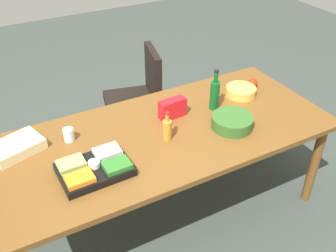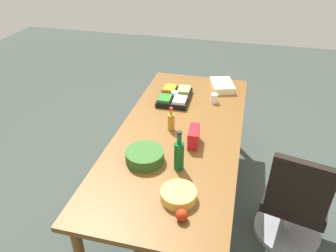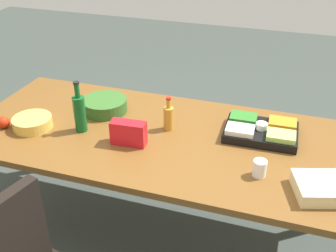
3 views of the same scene
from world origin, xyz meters
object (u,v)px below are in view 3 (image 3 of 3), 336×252
conference_table (161,145)px  paper_cup (260,168)px  chip_bowl (32,123)px  dressing_bottle (168,117)px  chip_bag_red (129,133)px  wine_bottle (80,112)px  apple_red (3,122)px  salad_bowl (105,105)px  veggie_tray (261,131)px  sheet_cake (329,188)px

conference_table → paper_cup: (-0.60, 0.22, 0.11)m
paper_cup → chip_bowl: 1.38m
dressing_bottle → chip_bag_red: size_ratio=1.07×
wine_bottle → chip_bowl: 0.32m
chip_bag_red → wine_bottle: (0.33, -0.05, 0.05)m
paper_cup → apple_red: size_ratio=1.18×
salad_bowl → dressing_bottle: (-0.47, 0.09, 0.04)m
salad_bowl → wine_bottle: (0.03, 0.27, 0.08)m
chip_bag_red → chip_bowl: size_ratio=0.84×
paper_cup → chip_bowl: (1.38, -0.06, -0.01)m
apple_red → veggie_tray: bearing=-165.4°
wine_bottle → apple_red: bearing=14.6°
conference_table → chip_bag_red: 0.25m
dressing_bottle → chip_bag_red: bearing=53.9°
conference_table → sheet_cake: 0.98m
wine_bottle → sheet_cake: bearing=173.3°
conference_table → dressing_bottle: (-0.02, -0.08, 0.15)m
veggie_tray → chip_bowl: bearing=14.0°
chip_bag_red → chip_bowl: (0.63, 0.02, -0.04)m
conference_table → paper_cup: 0.65m
conference_table → salad_bowl: bearing=-20.7°
chip_bag_red → sheet_cake: bearing=173.8°
salad_bowl → dressing_bottle: bearing=169.1°
paper_cup → salad_bowl: bearing=-20.4°
paper_cup → veggie_tray: size_ratio=0.21×
salad_bowl → sheet_cake: size_ratio=0.91×
chip_bag_red → sheet_cake: size_ratio=0.62×
salad_bowl → chip_bag_red: size_ratio=1.45×
sheet_cake → chip_bowl: 1.71m
veggie_tray → apple_red: (1.51, 0.39, 0.00)m
paper_cup → wine_bottle: size_ratio=0.28×
salad_bowl → dressing_bottle: dressing_bottle is taller
paper_cup → wine_bottle: wine_bottle is taller
salad_bowl → veggie_tray: bearing=-179.8°
salad_bowl → paper_cup: 1.12m
veggie_tray → wine_bottle: size_ratio=1.34×
salad_bowl → veggie_tray: same height
salad_bowl → chip_bowl: 0.47m
chip_bag_red → chip_bowl: bearing=1.4°
dressing_bottle → chip_bowl: (0.80, 0.24, -0.05)m
chip_bowl → apple_red: bearing=19.1°
apple_red → salad_bowl: bearing=-141.7°
sheet_cake → chip_bowl: bearing=-3.4°
sheet_cake → conference_table: bearing=-15.7°
paper_cup → apple_red: bearing=-0.1°
sheet_cake → wine_bottle: (1.41, -0.17, 0.09)m
conference_table → wine_bottle: size_ratio=7.45×
paper_cup → wine_bottle: bearing=-6.5°
paper_cup → dressing_bottle: 0.66m
wine_bottle → paper_cup: bearing=173.5°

